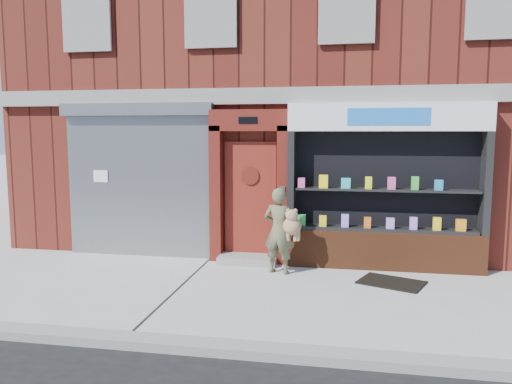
# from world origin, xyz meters

# --- Properties ---
(ground) EXTENTS (80.00, 80.00, 0.00)m
(ground) POSITION_xyz_m (0.00, 0.00, 0.00)
(ground) COLOR #9E9E99
(ground) RESTS_ON ground
(curb) EXTENTS (60.00, 0.30, 0.12)m
(curb) POSITION_xyz_m (0.00, -2.15, 0.06)
(curb) COLOR gray
(curb) RESTS_ON ground
(building) EXTENTS (12.00, 8.16, 8.00)m
(building) POSITION_xyz_m (-0.00, 5.99, 4.00)
(building) COLOR #4F1812
(building) RESTS_ON ground
(shutter_bay) EXTENTS (3.10, 0.30, 3.04)m
(shutter_bay) POSITION_xyz_m (-3.00, 1.93, 1.72)
(shutter_bay) COLOR gray
(shutter_bay) RESTS_ON ground
(red_door_bay) EXTENTS (1.52, 0.58, 2.90)m
(red_door_bay) POSITION_xyz_m (-0.75, 1.86, 1.46)
(red_door_bay) COLOR #4B120C
(red_door_bay) RESTS_ON ground
(pharmacy_bay) EXTENTS (3.50, 0.41, 3.00)m
(pharmacy_bay) POSITION_xyz_m (1.75, 1.81, 1.37)
(pharmacy_bay) COLOR #602E16
(pharmacy_bay) RESTS_ON ground
(woman) EXTENTS (0.71, 0.48, 1.52)m
(woman) POSITION_xyz_m (-0.06, 1.17, 0.78)
(woman) COLOR brown
(woman) RESTS_ON ground
(doormat) EXTENTS (1.21, 1.04, 0.03)m
(doormat) POSITION_xyz_m (1.83, 0.90, 0.01)
(doormat) COLOR black
(doormat) RESTS_ON ground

